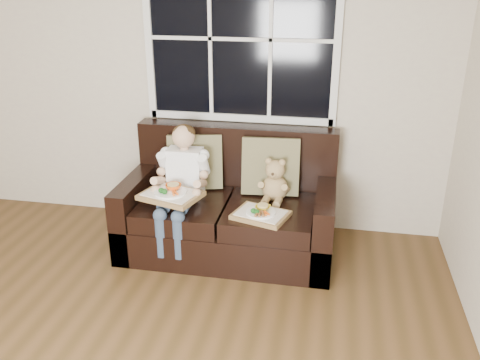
% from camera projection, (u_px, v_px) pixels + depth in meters
% --- Properties ---
extents(room_walls, '(4.52, 5.02, 2.71)m').
position_uv_depth(room_walls, '(0.00, 128.00, 1.97)').
color(room_walls, '#B9AA99').
rests_on(room_walls, ground).
extents(window_back, '(1.62, 0.04, 1.37)m').
position_uv_depth(window_back, '(240.00, 39.00, 4.12)').
color(window_back, black).
rests_on(window_back, room_walls).
extents(loveseat, '(1.70, 0.92, 0.96)m').
position_uv_depth(loveseat, '(230.00, 212.00, 4.21)').
color(loveseat, black).
rests_on(loveseat, ground).
extents(pillow_left, '(0.49, 0.31, 0.47)m').
position_uv_depth(pillow_left, '(195.00, 162.00, 4.27)').
color(pillow_left, olive).
rests_on(pillow_left, loveseat).
extents(pillow_right, '(0.48, 0.25, 0.48)m').
position_uv_depth(pillow_right, '(271.00, 166.00, 4.15)').
color(pillow_right, olive).
rests_on(pillow_right, loveseat).
extents(child, '(0.40, 0.60, 0.92)m').
position_uv_depth(child, '(182.00, 176.00, 4.03)').
color(child, white).
rests_on(child, loveseat).
extents(teddy_bear, '(0.22, 0.28, 0.36)m').
position_uv_depth(teddy_bear, '(275.00, 183.00, 4.05)').
color(teddy_bear, '#A08A55').
rests_on(teddy_bear, loveseat).
extents(tray_left, '(0.51, 0.44, 0.10)m').
position_uv_depth(tray_left, '(171.00, 194.00, 3.90)').
color(tray_left, olive).
rests_on(tray_left, child).
extents(tray_right, '(0.46, 0.40, 0.09)m').
position_uv_depth(tray_right, '(261.00, 214.00, 3.80)').
color(tray_right, olive).
rests_on(tray_right, loveseat).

